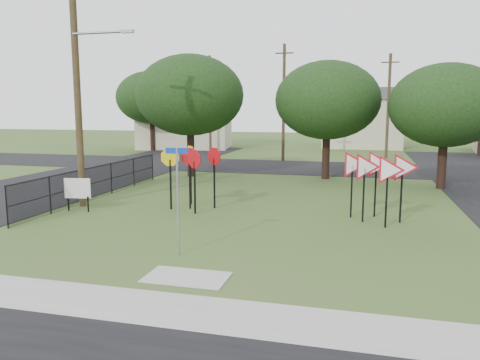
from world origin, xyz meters
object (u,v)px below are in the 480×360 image
stop_sign_cluster (192,163)px  info_board (77,189)px  yield_sign_cluster (376,170)px  street_name_sign (178,194)px

stop_sign_cluster → info_board: 4.64m
stop_sign_cluster → info_board: bearing=-158.6°
stop_sign_cluster → yield_sign_cluster: (7.17, -0.38, 0.01)m
stop_sign_cluster → yield_sign_cluster: bearing=-3.1°
yield_sign_cluster → info_board: bearing=-173.6°
info_board → yield_sign_cluster: bearing=6.4°
stop_sign_cluster → yield_sign_cluster: yield_sign_cluster is taller
stop_sign_cluster → info_board: stop_sign_cluster is taller
street_name_sign → stop_sign_cluster: street_name_sign is taller
street_name_sign → yield_sign_cluster: (5.39, 5.52, 0.16)m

